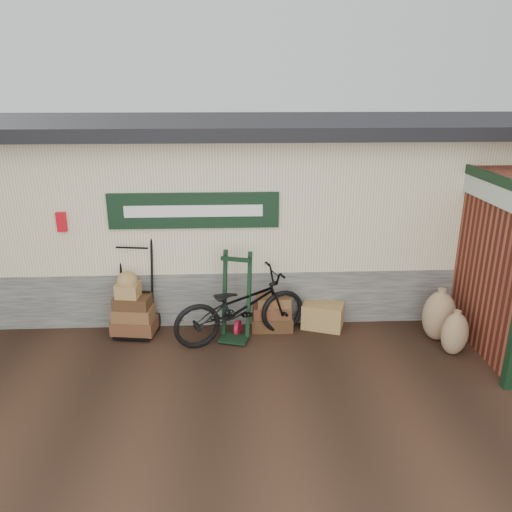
{
  "coord_description": "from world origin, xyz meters",
  "views": [
    {
      "loc": [
        0.3,
        -6.47,
        3.78
      ],
      "look_at": [
        0.65,
        0.9,
        1.23
      ],
      "focal_mm": 35.0,
      "sensor_mm": 36.0,
      "label": 1
    }
  ],
  "objects_px": {
    "wicker_hamper": "(323,315)",
    "green_barrow": "(236,297)",
    "porter_trolley": "(135,284)",
    "bicycle": "(241,303)",
    "suitcase_stack": "(272,312)"
  },
  "relations": [
    {
      "from": "wicker_hamper",
      "to": "green_barrow",
      "type": "bearing_deg",
      "value": -168.44
    },
    {
      "from": "porter_trolley",
      "to": "bicycle",
      "type": "relative_size",
      "value": 0.76
    },
    {
      "from": "green_barrow",
      "to": "bicycle",
      "type": "height_order",
      "value": "green_barrow"
    },
    {
      "from": "green_barrow",
      "to": "suitcase_stack",
      "type": "xyz_separation_m",
      "value": [
        0.58,
        0.28,
        -0.4
      ]
    },
    {
      "from": "suitcase_stack",
      "to": "porter_trolley",
      "type": "bearing_deg",
      "value": 179.2
    },
    {
      "from": "porter_trolley",
      "to": "green_barrow",
      "type": "xyz_separation_m",
      "value": [
        1.58,
        -0.31,
        -0.11
      ]
    },
    {
      "from": "porter_trolley",
      "to": "green_barrow",
      "type": "height_order",
      "value": "porter_trolley"
    },
    {
      "from": "bicycle",
      "to": "porter_trolley",
      "type": "bearing_deg",
      "value": 58.58
    },
    {
      "from": "green_barrow",
      "to": "wicker_hamper",
      "type": "distance_m",
      "value": 1.52
    },
    {
      "from": "porter_trolley",
      "to": "bicycle",
      "type": "height_order",
      "value": "porter_trolley"
    },
    {
      "from": "suitcase_stack",
      "to": "wicker_hamper",
      "type": "height_order",
      "value": "suitcase_stack"
    },
    {
      "from": "wicker_hamper",
      "to": "bicycle",
      "type": "bearing_deg",
      "value": -165.7
    },
    {
      "from": "green_barrow",
      "to": "wicker_hamper",
      "type": "relative_size",
      "value": 2.18
    },
    {
      "from": "porter_trolley",
      "to": "suitcase_stack",
      "type": "distance_m",
      "value": 2.22
    },
    {
      "from": "suitcase_stack",
      "to": "bicycle",
      "type": "bearing_deg",
      "value": -146.66
    }
  ]
}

